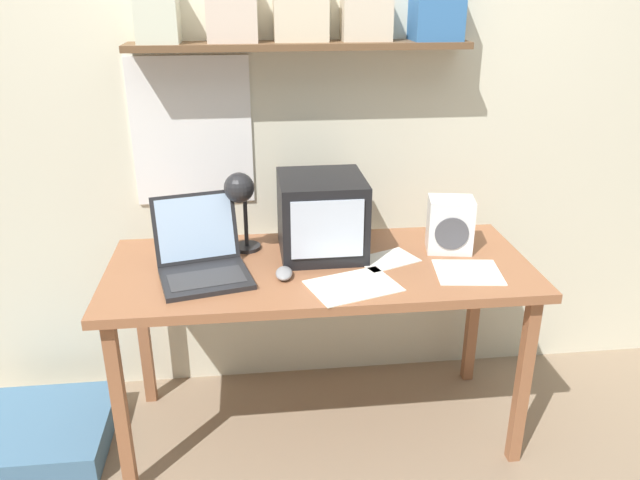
{
  "coord_description": "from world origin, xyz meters",
  "views": [
    {
      "loc": [
        -0.24,
        -2.11,
        1.73
      ],
      "look_at": [
        0.0,
        0.0,
        0.85
      ],
      "focal_mm": 35.0,
      "sensor_mm": 36.0,
      "label": 1
    }
  ],
  "objects_px": {
    "computer_mouse": "(284,273)",
    "floor_cushion": "(46,433)",
    "space_heater": "(450,225)",
    "printed_handout": "(353,286)",
    "corner_desk": "(320,281)",
    "laptop": "(201,256)",
    "crt_monitor": "(322,215)",
    "desk_lamp": "(240,195)",
    "juice_glass": "(178,233)",
    "loose_paper_near_laptop": "(468,272)",
    "open_notebook": "(387,260)"
  },
  "relations": [
    {
      "from": "crt_monitor",
      "to": "space_heater",
      "type": "xyz_separation_m",
      "value": [
        0.5,
        -0.04,
        -0.05
      ]
    },
    {
      "from": "space_heater",
      "to": "crt_monitor",
      "type": "bearing_deg",
      "value": -173.66
    },
    {
      "from": "corner_desk",
      "to": "crt_monitor",
      "type": "relative_size",
      "value": 4.61
    },
    {
      "from": "computer_mouse",
      "to": "open_notebook",
      "type": "distance_m",
      "value": 0.41
    },
    {
      "from": "juice_glass",
      "to": "loose_paper_near_laptop",
      "type": "height_order",
      "value": "juice_glass"
    },
    {
      "from": "crt_monitor",
      "to": "juice_glass",
      "type": "relative_size",
      "value": 2.78
    },
    {
      "from": "desk_lamp",
      "to": "open_notebook",
      "type": "relative_size",
      "value": 1.28
    },
    {
      "from": "desk_lamp",
      "to": "printed_handout",
      "type": "distance_m",
      "value": 0.55
    },
    {
      "from": "laptop",
      "to": "open_notebook",
      "type": "xyz_separation_m",
      "value": [
        0.69,
        0.03,
        -0.06
      ]
    },
    {
      "from": "space_heater",
      "to": "floor_cushion",
      "type": "xyz_separation_m",
      "value": [
        -1.62,
        -0.08,
        -0.79
      ]
    },
    {
      "from": "computer_mouse",
      "to": "printed_handout",
      "type": "bearing_deg",
      "value": -22.94
    },
    {
      "from": "space_heater",
      "to": "laptop",
      "type": "bearing_deg",
      "value": -163.04
    },
    {
      "from": "corner_desk",
      "to": "crt_monitor",
      "type": "bearing_deg",
      "value": 80.76
    },
    {
      "from": "juice_glass",
      "to": "printed_handout",
      "type": "relative_size",
      "value": 0.35
    },
    {
      "from": "crt_monitor",
      "to": "computer_mouse",
      "type": "relative_size",
      "value": 3.14
    },
    {
      "from": "juice_glass",
      "to": "printed_handout",
      "type": "xyz_separation_m",
      "value": [
        0.64,
        -0.43,
        -0.05
      ]
    },
    {
      "from": "crt_monitor",
      "to": "open_notebook",
      "type": "relative_size",
      "value": 1.32
    },
    {
      "from": "printed_handout",
      "to": "loose_paper_near_laptop",
      "type": "xyz_separation_m",
      "value": [
        0.43,
        0.06,
        0.0
      ]
    },
    {
      "from": "computer_mouse",
      "to": "floor_cushion",
      "type": "relative_size",
      "value": 0.22
    },
    {
      "from": "desk_lamp",
      "to": "loose_paper_near_laptop",
      "type": "xyz_separation_m",
      "value": [
        0.81,
        -0.26,
        -0.24
      ]
    },
    {
      "from": "laptop",
      "to": "printed_handout",
      "type": "xyz_separation_m",
      "value": [
        0.53,
        -0.17,
        -0.06
      ]
    },
    {
      "from": "desk_lamp",
      "to": "floor_cushion",
      "type": "height_order",
      "value": "desk_lamp"
    },
    {
      "from": "computer_mouse",
      "to": "juice_glass",
      "type": "bearing_deg",
      "value": 140.56
    },
    {
      "from": "laptop",
      "to": "loose_paper_near_laptop",
      "type": "relative_size",
      "value": 1.52
    },
    {
      "from": "corner_desk",
      "to": "printed_handout",
      "type": "bearing_deg",
      "value": -63.89
    },
    {
      "from": "corner_desk",
      "to": "printed_handout",
      "type": "height_order",
      "value": "printed_handout"
    },
    {
      "from": "computer_mouse",
      "to": "loose_paper_near_laptop",
      "type": "bearing_deg",
      "value": -3.18
    },
    {
      "from": "space_heater",
      "to": "printed_handout",
      "type": "relative_size",
      "value": 0.61
    },
    {
      "from": "corner_desk",
      "to": "floor_cushion",
      "type": "xyz_separation_m",
      "value": [
        -1.1,
        0.01,
        -0.62
      ]
    },
    {
      "from": "corner_desk",
      "to": "space_heater",
      "type": "height_order",
      "value": "space_heater"
    },
    {
      "from": "crt_monitor",
      "to": "juice_glass",
      "type": "bearing_deg",
      "value": 167.73
    },
    {
      "from": "laptop",
      "to": "juice_glass",
      "type": "height_order",
      "value": "laptop"
    },
    {
      "from": "loose_paper_near_laptop",
      "to": "floor_cushion",
      "type": "xyz_separation_m",
      "value": [
        -1.63,
        0.14,
        -0.69
      ]
    },
    {
      "from": "corner_desk",
      "to": "computer_mouse",
      "type": "bearing_deg",
      "value": -146.35
    },
    {
      "from": "crt_monitor",
      "to": "printed_handout",
      "type": "height_order",
      "value": "crt_monitor"
    },
    {
      "from": "crt_monitor",
      "to": "desk_lamp",
      "type": "height_order",
      "value": "desk_lamp"
    },
    {
      "from": "laptop",
      "to": "space_heater",
      "type": "xyz_separation_m",
      "value": [
        0.95,
        0.1,
        0.04
      ]
    },
    {
      "from": "computer_mouse",
      "to": "loose_paper_near_laptop",
      "type": "xyz_separation_m",
      "value": [
        0.67,
        -0.04,
        -0.01
      ]
    },
    {
      "from": "juice_glass",
      "to": "computer_mouse",
      "type": "height_order",
      "value": "juice_glass"
    },
    {
      "from": "laptop",
      "to": "computer_mouse",
      "type": "xyz_separation_m",
      "value": [
        0.29,
        -0.07,
        -0.05
      ]
    },
    {
      "from": "laptop",
      "to": "floor_cushion",
      "type": "xyz_separation_m",
      "value": [
        -0.67,
        0.03,
        -0.76
      ]
    },
    {
      "from": "floor_cushion",
      "to": "desk_lamp",
      "type": "bearing_deg",
      "value": 8.35
    },
    {
      "from": "laptop",
      "to": "corner_desk",
      "type": "bearing_deg",
      "value": -10.34
    },
    {
      "from": "printed_handout",
      "to": "open_notebook",
      "type": "bearing_deg",
      "value": 51.04
    },
    {
      "from": "computer_mouse",
      "to": "printed_handout",
      "type": "distance_m",
      "value": 0.26
    },
    {
      "from": "printed_handout",
      "to": "floor_cushion",
      "type": "bearing_deg",
      "value": 170.57
    },
    {
      "from": "laptop",
      "to": "computer_mouse",
      "type": "bearing_deg",
      "value": -27.03
    },
    {
      "from": "laptop",
      "to": "space_heater",
      "type": "relative_size",
      "value": 1.85
    },
    {
      "from": "laptop",
      "to": "space_heater",
      "type": "distance_m",
      "value": 0.96
    },
    {
      "from": "computer_mouse",
      "to": "corner_desk",
      "type": "bearing_deg",
      "value": 33.65
    }
  ]
}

